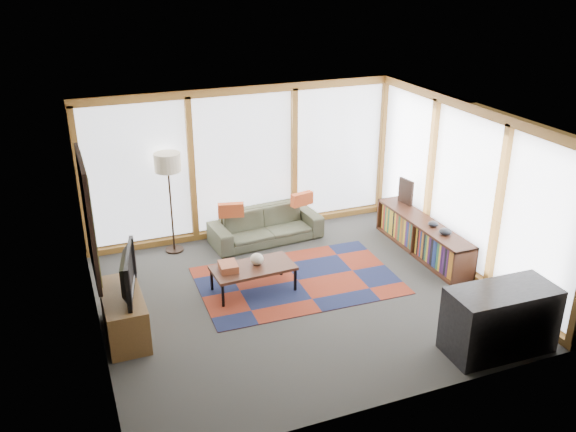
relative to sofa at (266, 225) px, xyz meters
name	(u,v)px	position (x,y,z in m)	size (l,w,h in m)	color
ground	(298,296)	(-0.20, -1.95, -0.28)	(5.50, 5.50, 0.00)	#2C2D2A
room_envelope	(315,179)	(0.29, -1.39, 1.26)	(5.52, 5.02, 2.62)	#494136
rug	(298,280)	(-0.04, -1.54, -0.27)	(2.96, 1.90, 0.01)	maroon
sofa	(266,225)	(0.00, 0.00, 0.00)	(1.90, 0.74, 0.56)	#3C402E
pillow_left	(231,210)	(-0.62, -0.04, 0.39)	(0.43, 0.13, 0.23)	#BA4A22
pillow_right	(302,199)	(0.67, 0.01, 0.39)	(0.41, 0.12, 0.22)	#BA4A22
floor_lamp	(171,203)	(-1.56, 0.18, 0.57)	(0.43, 0.43, 1.70)	black
coffee_table	(253,279)	(-0.75, -1.57, -0.08)	(1.19, 0.59, 0.40)	#382012
book_stack	(228,267)	(-1.11, -1.53, 0.17)	(0.25, 0.31, 0.10)	brown
vase	(257,259)	(-0.68, -1.52, 0.20)	(0.20, 0.20, 0.17)	beige
bookshelf	(422,237)	(2.23, -1.41, 0.01)	(0.42, 2.29, 0.57)	#382012
bowl_a	(445,232)	(2.25, -1.97, 0.34)	(0.20, 0.20, 0.10)	black
bowl_b	(433,224)	(2.25, -1.64, 0.34)	(0.16, 0.16, 0.08)	black
shelf_picture	(406,191)	(2.36, -0.62, 0.52)	(0.04, 0.34, 0.44)	black
tv_console	(124,314)	(-2.65, -2.02, 0.02)	(0.49, 1.18, 0.59)	brown
television	(122,273)	(-2.61, -2.01, 0.60)	(1.00, 0.13, 0.57)	black
bar_counter	(500,320)	(1.61, -4.06, 0.15)	(1.34, 0.63, 0.85)	black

